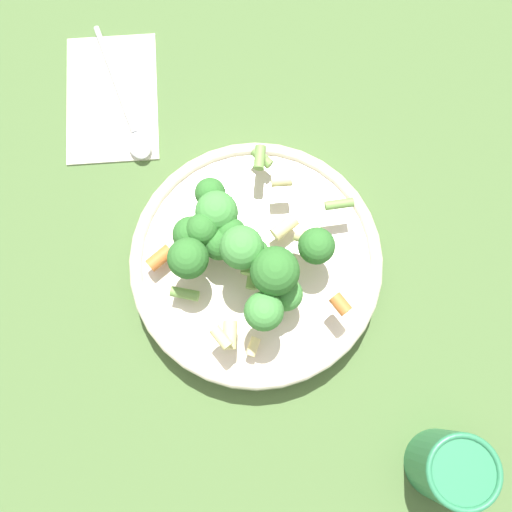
# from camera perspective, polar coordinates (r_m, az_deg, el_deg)

# --- Properties ---
(ground_plane) EXTENTS (3.00, 3.00, 0.00)m
(ground_plane) POSITION_cam_1_polar(r_m,az_deg,el_deg) (0.68, 0.00, -1.22)
(ground_plane) COLOR #4C6B38
(bowl) EXTENTS (0.27, 0.27, 0.05)m
(bowl) POSITION_cam_1_polar(r_m,az_deg,el_deg) (0.66, 0.00, -0.73)
(bowl) COLOR beige
(bowl) RESTS_ON ground_plane
(pasta_salad) EXTENTS (0.20, 0.20, 0.09)m
(pasta_salad) POSITION_cam_1_polar(r_m,az_deg,el_deg) (0.59, -1.51, 0.56)
(pasta_salad) COLOR #8CB766
(pasta_salad) RESTS_ON bowl
(cup) EXTENTS (0.07, 0.07, 0.09)m
(cup) POSITION_cam_1_polar(r_m,az_deg,el_deg) (0.65, 18.07, -18.65)
(cup) COLOR #2D7F51
(cup) RESTS_ON ground_plane
(napkin) EXTENTS (0.19, 0.20, 0.01)m
(napkin) POSITION_cam_1_polar(r_m,az_deg,el_deg) (0.77, -13.56, 14.50)
(napkin) COLOR white
(napkin) RESTS_ON ground_plane
(spoon) EXTENTS (0.16, 0.12, 0.01)m
(spoon) POSITION_cam_1_polar(r_m,az_deg,el_deg) (0.75, -12.05, 12.95)
(spoon) COLOR silver
(spoon) RESTS_ON napkin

